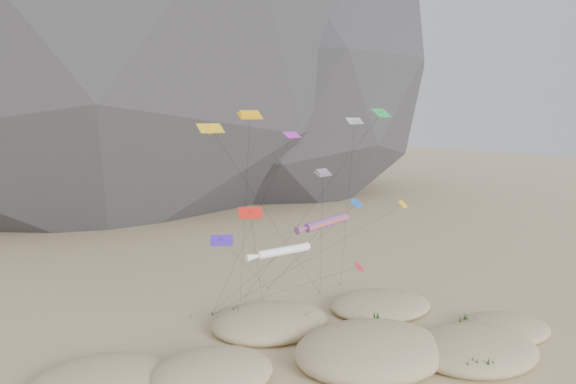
# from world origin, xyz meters

# --- Properties ---
(ground) EXTENTS (500.00, 500.00, 0.00)m
(ground) POSITION_xyz_m (0.00, 0.00, 0.00)
(ground) COLOR #CCB789
(ground) RESTS_ON ground
(dunes) EXTENTS (51.86, 34.83, 3.92)m
(dunes) POSITION_xyz_m (-1.83, 2.93, 0.70)
(dunes) COLOR #CCB789
(dunes) RESTS_ON ground
(dune_grass) EXTENTS (41.73, 29.37, 1.49)m
(dune_grass) POSITION_xyz_m (-1.61, 3.46, 0.85)
(dune_grass) COLOR black
(dune_grass) RESTS_ON ground
(kite_stakes) EXTENTS (22.48, 5.83, 0.30)m
(kite_stakes) POSITION_xyz_m (1.71, 23.40, 0.15)
(kite_stakes) COLOR #3F2D1E
(kite_stakes) RESTS_ON ground
(rainbow_tube_kite) EXTENTS (7.11, 15.93, 13.16)m
(rainbow_tube_kite) POSITION_xyz_m (2.04, 9.88, 12.36)
(rainbow_tube_kite) COLOR #FF5F1A
(rainbow_tube_kite) RESTS_ON ground
(white_tube_kite) EXTENTS (6.42, 17.12, 11.52)m
(white_tube_kite) POSITION_xyz_m (-5.05, 7.03, 10.87)
(white_tube_kite) COLOR white
(white_tube_kite) RESTS_ON ground
(orange_parafoil) EXTENTS (4.09, 8.83, 24.03)m
(orange_parafoil) POSITION_xyz_m (-3.20, 16.23, 23.28)
(orange_parafoil) COLOR orange
(orange_parafoil) RESTS_ON ground
(multi_parafoil) EXTENTS (7.59, 10.09, 17.61)m
(multi_parafoil) POSITION_xyz_m (4.61, 13.76, 16.97)
(multi_parafoil) COLOR red
(multi_parafoil) RESTS_ON ground
(delta_kites) EXTENTS (27.47, 20.36, 24.20)m
(delta_kites) POSITION_xyz_m (1.81, 11.68, 16.55)
(delta_kites) COLOR red
(delta_kites) RESTS_ON ground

